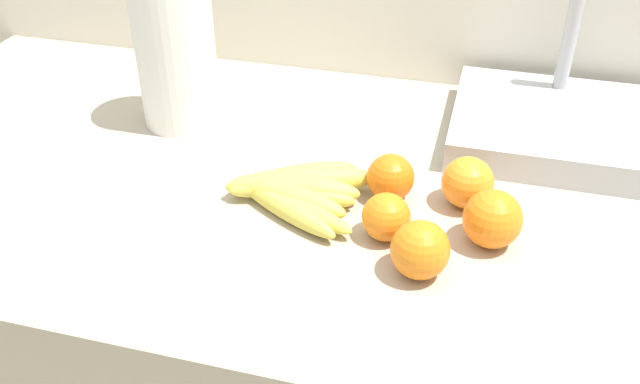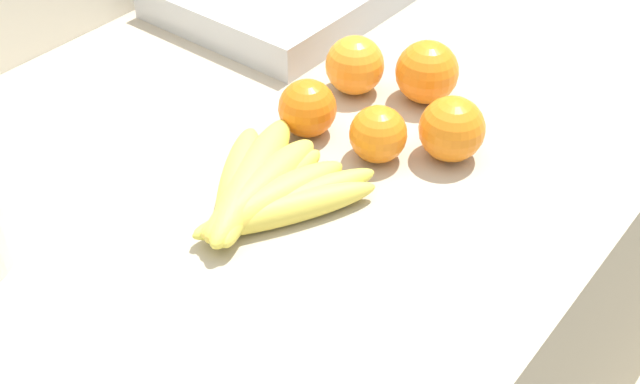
# 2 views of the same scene
# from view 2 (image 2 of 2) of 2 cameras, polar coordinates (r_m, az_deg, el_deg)

# --- Properties ---
(wall_back) EXTENTS (2.06, 0.06, 1.30)m
(wall_back) POSITION_cam_2_polar(r_m,az_deg,el_deg) (1.34, -16.59, -0.65)
(wall_back) COLOR silver
(wall_back) RESTS_ON ground
(banana_bunch) EXTENTS (0.22, 0.20, 0.04)m
(banana_bunch) POSITION_cam_2_polar(r_m,az_deg,el_deg) (0.82, -4.02, 0.06)
(banana_bunch) COLOR #DDC94C
(banana_bunch) RESTS_ON counter
(orange_back_right) EXTENTS (0.07, 0.07, 0.07)m
(orange_back_right) POSITION_cam_2_polar(r_m,az_deg,el_deg) (0.89, 9.40, 4.46)
(orange_back_right) COLOR orange
(orange_back_right) RESTS_ON counter
(orange_back_left) EXTENTS (0.06, 0.06, 0.06)m
(orange_back_left) POSITION_cam_2_polar(r_m,az_deg,el_deg) (0.88, 4.18, 4.14)
(orange_back_left) COLOR orange
(orange_back_left) RESTS_ON counter
(orange_front) EXTENTS (0.08, 0.08, 0.08)m
(orange_front) POSITION_cam_2_polar(r_m,az_deg,el_deg) (0.98, 7.65, 8.49)
(orange_front) COLOR orange
(orange_front) RESTS_ON counter
(orange_far_right) EXTENTS (0.07, 0.07, 0.07)m
(orange_far_right) POSITION_cam_2_polar(r_m,az_deg,el_deg) (0.99, 2.50, 9.04)
(orange_far_right) COLOR orange
(orange_far_right) RESTS_ON counter
(orange_right) EXTENTS (0.07, 0.07, 0.07)m
(orange_right) POSITION_cam_2_polar(r_m,az_deg,el_deg) (0.92, -0.91, 6.00)
(orange_right) COLOR orange
(orange_right) RESTS_ON counter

